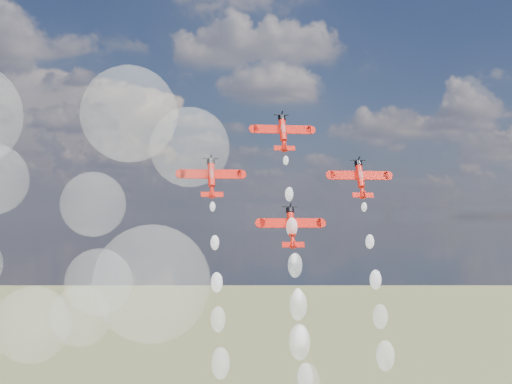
{
  "coord_description": "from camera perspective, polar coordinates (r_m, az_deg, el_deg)",
  "views": [
    {
      "loc": [
        -28.75,
        -115.67,
        96.37
      ],
      "look_at": [
        -8.91,
        18.23,
        101.09
      ],
      "focal_mm": 50.0,
      "sensor_mm": 36.0,
      "label": 1
    }
  ],
  "objects": [
    {
      "name": "drifted_smoke_cloud",
      "position": [
        136.72,
        -13.95,
        -0.59
      ],
      "size": [
        60.08,
        34.15,
        55.52
      ],
      "color": "white",
      "rests_on": "ground"
    },
    {
      "name": "plane_lead",
      "position": [
        141.4,
        2.17,
        4.82
      ],
      "size": [
        11.55,
        5.58,
        7.75
      ],
      "rotation": [
        1.15,
        0.0,
        0.0
      ],
      "color": "red",
      "rests_on": "ground"
    },
    {
      "name": "plane_slot",
      "position": [
        132.18,
        2.85,
        -2.75
      ],
      "size": [
        11.55,
        5.58,
        7.75
      ],
      "rotation": [
        1.15,
        0.0,
        0.0
      ],
      "color": "red",
      "rests_on": "ground"
    },
    {
      "name": "plane_left",
      "position": [
        134.5,
        -3.59,
        1.21
      ],
      "size": [
        11.55,
        5.58,
        7.75
      ],
      "rotation": [
        1.15,
        0.0,
        0.0
      ],
      "color": "red",
      "rests_on": "ground"
    },
    {
      "name": "plane_right",
      "position": [
        139.97,
        8.35,
        1.1
      ],
      "size": [
        11.55,
        5.58,
        7.75
      ],
      "rotation": [
        1.15,
        0.0,
        0.0
      ],
      "color": "red",
      "rests_on": "ground"
    }
  ]
}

